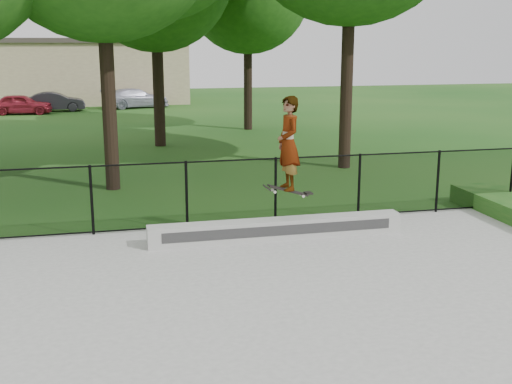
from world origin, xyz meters
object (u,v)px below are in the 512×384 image
grind_ledge (277,229)px  car_b (55,102)px  car_a (21,104)px  skater_airborne (288,145)px  car_c (136,98)px

grind_ledge → car_b: 28.51m
car_a → skater_airborne: 27.97m
grind_ledge → car_a: 27.79m
car_b → car_c: 4.95m
car_c → grind_ledge: bearing=165.7°
car_a → car_b: (1.77, 1.19, -0.01)m
skater_airborne → car_a: bearing=106.9°
grind_ledge → car_c: 28.95m
car_a → skater_airborne: (8.12, -26.73, 1.46)m
car_a → skater_airborne: bearing=-158.3°
car_b → skater_airborne: 28.67m
car_b → skater_airborne: size_ratio=1.51×
car_c → skater_airborne: size_ratio=1.84×
car_b → car_a: bearing=120.5°
car_b → skater_airborne: skater_airborne is taller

